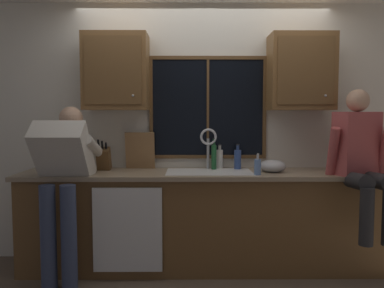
{
  "coord_description": "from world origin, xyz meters",
  "views": [
    {
      "loc": [
        -0.14,
        -3.92,
        1.45
      ],
      "look_at": [
        -0.11,
        -0.3,
        1.18
      ],
      "focal_mm": 36.44,
      "sensor_mm": 36.0,
      "label": 1
    }
  ],
  "objects": [
    {
      "name": "back_wall",
      "position": [
        0.0,
        0.06,
        1.27
      ],
      "size": [
        5.76,
        0.12,
        2.55
      ],
      "primitive_type": "cube",
      "color": "silver",
      "rests_on": "floor"
    },
    {
      "name": "window_glass",
      "position": [
        0.05,
        -0.01,
        1.52
      ],
      "size": [
        1.1,
        0.02,
        0.95
      ],
      "primitive_type": "cube",
      "color": "black"
    },
    {
      "name": "window_frame_top",
      "position": [
        0.05,
        -0.02,
        2.02
      ],
      "size": [
        1.17,
        0.02,
        0.04
      ],
      "primitive_type": "cube",
      "color": "brown"
    },
    {
      "name": "window_frame_bottom",
      "position": [
        0.05,
        -0.02,
        1.03
      ],
      "size": [
        1.17,
        0.02,
        0.04
      ],
      "primitive_type": "cube",
      "color": "brown"
    },
    {
      "name": "window_frame_left",
      "position": [
        -0.52,
        -0.02,
        1.52
      ],
      "size": [
        0.03,
        0.02,
        0.95
      ],
      "primitive_type": "cube",
      "color": "brown"
    },
    {
      "name": "window_frame_right",
      "position": [
        0.62,
        -0.02,
        1.52
      ],
      "size": [
        0.03,
        0.02,
        0.95
      ],
      "primitive_type": "cube",
      "color": "brown"
    },
    {
      "name": "window_mullion_center",
      "position": [
        0.05,
        -0.02,
        1.52
      ],
      "size": [
        0.02,
        0.02,
        0.95
      ],
      "primitive_type": "cube",
      "color": "brown"
    },
    {
      "name": "lower_cabinet_run",
      "position": [
        0.0,
        -0.29,
        0.44
      ],
      "size": [
        3.36,
        0.58,
        0.88
      ],
      "primitive_type": "cube",
      "color": "brown",
      "rests_on": "floor"
    },
    {
      "name": "countertop",
      "position": [
        0.0,
        -0.31,
        0.9
      ],
      "size": [
        3.42,
        0.62,
        0.04
      ],
      "primitive_type": "cube",
      "color": "gray",
      "rests_on": "lower_cabinet_run"
    },
    {
      "name": "dishwasher_front",
      "position": [
        -0.67,
        -0.61,
        0.46
      ],
      "size": [
        0.6,
        0.02,
        0.74
      ],
      "primitive_type": "cube",
      "color": "white"
    },
    {
      "name": "upper_cabinet_left",
      "position": [
        -0.83,
        -0.17,
        1.86
      ],
      "size": [
        0.6,
        0.36,
        0.72
      ],
      "color": "brown"
    },
    {
      "name": "upper_cabinet_right",
      "position": [
        0.93,
        -0.17,
        1.86
      ],
      "size": [
        0.6,
        0.36,
        0.72
      ],
      "color": "brown"
    },
    {
      "name": "sink",
      "position": [
        0.05,
        -0.3,
        0.82
      ],
      "size": [
        0.8,
        0.46,
        0.21
      ],
      "color": "silver",
      "rests_on": "lower_cabinet_run"
    },
    {
      "name": "faucet",
      "position": [
        0.06,
        -0.12,
        1.17
      ],
      "size": [
        0.18,
        0.09,
        0.4
      ],
      "color": "silver",
      "rests_on": "countertop"
    },
    {
      "name": "person_standing",
      "position": [
        -1.22,
        -0.6,
        0.95
      ],
      "size": [
        0.53,
        0.7,
        1.53
      ],
      "color": "#384260",
      "rests_on": "floor"
    },
    {
      "name": "person_sitting_on_counter",
      "position": [
        1.35,
        -0.57,
        1.1
      ],
      "size": [
        0.54,
        0.66,
        1.26
      ],
      "color": "#262628",
      "rests_on": "countertop"
    },
    {
      "name": "knife_block",
      "position": [
        -0.96,
        -0.19,
        1.03
      ],
      "size": [
        0.12,
        0.18,
        0.32
      ],
      "color": "brown",
      "rests_on": "countertop"
    },
    {
      "name": "cutting_board",
      "position": [
        -0.63,
        -0.09,
        1.1
      ],
      "size": [
        0.29,
        0.1,
        0.37
      ],
      "primitive_type": "cube",
      "rotation": [
        0.21,
        0.0,
        0.0
      ],
      "color": "#997047",
      "rests_on": "countertop"
    },
    {
      "name": "mixing_bowl",
      "position": [
        0.64,
        -0.31,
        0.97
      ],
      "size": [
        0.24,
        0.24,
        0.12
      ],
      "primitive_type": "ellipsoid",
      "color": "#B7B7BC",
      "rests_on": "countertop"
    },
    {
      "name": "soap_dispenser",
      "position": [
        0.47,
        -0.49,
        0.99
      ],
      "size": [
        0.06,
        0.07,
        0.2
      ],
      "color": "#668CCC",
      "rests_on": "countertop"
    },
    {
      "name": "bottle_green_glass",
      "position": [
        0.34,
        -0.12,
        1.02
      ],
      "size": [
        0.07,
        0.07,
        0.25
      ],
      "color": "#334C8C",
      "rests_on": "countertop"
    },
    {
      "name": "bottle_tall_clear",
      "position": [
        0.1,
        -0.14,
        1.05
      ],
      "size": [
        0.05,
        0.05,
        0.31
      ],
      "color": "#1E592D",
      "rests_on": "countertop"
    },
    {
      "name": "bottle_amber_small",
      "position": [
        0.16,
        -0.07,
        1.02
      ],
      "size": [
        0.06,
        0.06,
        0.24
      ],
      "color": "silver",
      "rests_on": "countertop"
    }
  ]
}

